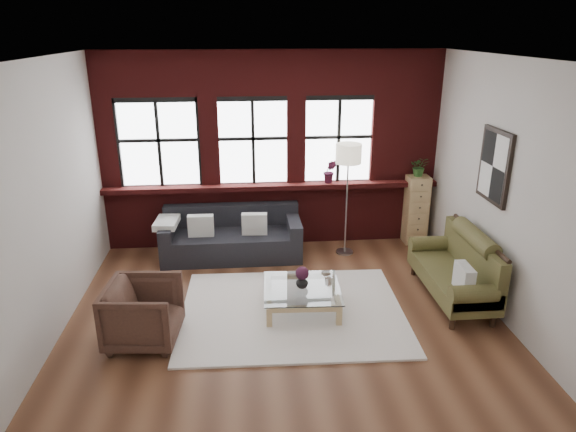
{
  "coord_description": "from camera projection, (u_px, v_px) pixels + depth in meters",
  "views": [
    {
      "loc": [
        -0.48,
        -5.78,
        3.51
      ],
      "look_at": [
        0.1,
        0.6,
        1.15
      ],
      "focal_mm": 32.0,
      "sensor_mm": 36.0,
      "label": 1
    }
  ],
  "objects": [
    {
      "name": "flowers",
      "position": [
        302.0,
        273.0,
        6.62
      ],
      "size": [
        0.18,
        0.18,
        0.18
      ],
      "primitive_type": "sphere",
      "color": "#481832",
      "rests_on": "vase"
    },
    {
      "name": "dark_sofa",
      "position": [
        232.0,
        233.0,
        8.24
      ],
      "size": [
        2.21,
        0.89,
        0.8
      ],
      "primitive_type": null,
      "color": "black",
      "rests_on": "floor"
    },
    {
      "name": "wall_back",
      "position": [
        272.0,
        151.0,
        8.44
      ],
      "size": [
        5.5,
        0.0,
        5.5
      ],
      "primitive_type": "plane",
      "rotation": [
        1.57,
        0.0,
        0.0
      ],
      "color": "beige",
      "rests_on": "ground"
    },
    {
      "name": "wall_right",
      "position": [
        506.0,
        192.0,
        6.34
      ],
      "size": [
        0.0,
        5.0,
        5.0
      ],
      "primitive_type": "plane",
      "rotation": [
        1.57,
        0.0,
        -1.57
      ],
      "color": "beige",
      "rests_on": "ground"
    },
    {
      "name": "shag_rug",
      "position": [
        292.0,
        311.0,
        6.72
      ],
      "size": [
        2.95,
        2.35,
        0.03
      ],
      "primitive_type": "cube",
      "rotation": [
        0.0,
        0.0,
        -0.03
      ],
      "color": "white",
      "rests_on": "floor"
    },
    {
      "name": "floor",
      "position": [
        285.0,
        315.0,
        6.66
      ],
      "size": [
        5.5,
        5.5,
        0.0
      ],
      "primitive_type": "plane",
      "color": "brown",
      "rests_on": "ground"
    },
    {
      "name": "drawer_chest",
      "position": [
        416.0,
        209.0,
        8.76
      ],
      "size": [
        0.36,
        0.36,
        1.18
      ],
      "primitive_type": "cube",
      "color": "tan",
      "rests_on": "floor"
    },
    {
      "name": "potted_plant_top",
      "position": [
        419.0,
        167.0,
        8.5
      ],
      "size": [
        0.35,
        0.32,
        0.33
      ],
      "primitive_type": "imported",
      "rotation": [
        0.0,
        0.0,
        -0.25
      ],
      "color": "#2D5923",
      "rests_on": "drawer_chest"
    },
    {
      "name": "sill_plant",
      "position": [
        330.0,
        171.0,
        8.46
      ],
      "size": [
        0.25,
        0.21,
        0.39
      ],
      "primitive_type": "imported",
      "rotation": [
        0.0,
        0.0,
        -0.19
      ],
      "color": "#481832",
      "rests_on": "sill_ledge"
    },
    {
      "name": "brick_backwall",
      "position": [
        272.0,
        152.0,
        8.38
      ],
      "size": [
        5.5,
        0.12,
        3.2
      ],
      "primitive_type": null,
      "color": "#531313",
      "rests_on": "floor"
    },
    {
      "name": "armchair",
      "position": [
        144.0,
        313.0,
        5.99
      ],
      "size": [
        0.9,
        0.88,
        0.75
      ],
      "primitive_type": "imported",
      "rotation": [
        0.0,
        0.0,
        1.48
      ],
      "color": "#432B21",
      "rests_on": "floor"
    },
    {
      "name": "window_left",
      "position": [
        159.0,
        145.0,
        8.19
      ],
      "size": [
        1.38,
        0.1,
        1.5
      ],
      "primitive_type": null,
      "color": "black",
      "rests_on": "brick_backwall"
    },
    {
      "name": "coffee_table",
      "position": [
        302.0,
        299.0,
        6.75
      ],
      "size": [
        1.03,
        1.03,
        0.33
      ],
      "primitive_type": null,
      "rotation": [
        0.0,
        0.0,
        -0.05
      ],
      "color": "tan",
      "rests_on": "shag_rug"
    },
    {
      "name": "wall_poster",
      "position": [
        495.0,
        166.0,
        6.53
      ],
      "size": [
        0.05,
        0.74,
        0.94
      ],
      "primitive_type": null,
      "color": "black",
      "rests_on": "wall_right"
    },
    {
      "name": "ceiling",
      "position": [
        284.0,
        58.0,
        5.55
      ],
      "size": [
        5.5,
        5.5,
        0.0
      ],
      "primitive_type": "plane",
      "rotation": [
        3.14,
        0.0,
        0.0
      ],
      "color": "white",
      "rests_on": "ground"
    },
    {
      "name": "pillow_b",
      "position": [
        254.0,
        224.0,
        8.11
      ],
      "size": [
        0.41,
        0.16,
        0.34
      ],
      "primitive_type": "cube",
      "rotation": [
        0.0,
        0.0,
        -0.06
      ],
      "color": "silver",
      "rests_on": "dark_sofa"
    },
    {
      "name": "wall_left",
      "position": [
        45.0,
        205.0,
        5.87
      ],
      "size": [
        0.0,
        5.0,
        5.0
      ],
      "primitive_type": "plane",
      "rotation": [
        1.57,
        0.0,
        1.57
      ],
      "color": "beige",
      "rests_on": "ground"
    },
    {
      "name": "pillow_a",
      "position": [
        201.0,
        226.0,
        8.04
      ],
      "size": [
        0.4,
        0.15,
        0.34
      ],
      "primitive_type": "cube",
      "rotation": [
        0.0,
        0.0,
        -0.01
      ],
      "color": "silver",
      "rests_on": "dark_sofa"
    },
    {
      "name": "pillow_settee",
      "position": [
        464.0,
        278.0,
        6.38
      ],
      "size": [
        0.15,
        0.38,
        0.34
      ],
      "primitive_type": "cube",
      "rotation": [
        0.0,
        0.0,
        -0.03
      ],
      "color": "silver",
      "rests_on": "vintage_settee"
    },
    {
      "name": "vase",
      "position": [
        302.0,
        282.0,
        6.66
      ],
      "size": [
        0.2,
        0.2,
        0.17
      ],
      "primitive_type": "imported",
      "rotation": [
        0.0,
        0.0,
        -0.27
      ],
      "color": "#B2B2B2",
      "rests_on": "coffee_table"
    },
    {
      "name": "vintage_settee",
      "position": [
        452.0,
        267.0,
        6.92
      ],
      "size": [
        0.78,
        1.75,
        0.93
      ],
      "primitive_type": null,
      "color": "#4F4B24",
      "rests_on": "floor"
    },
    {
      "name": "window_right",
      "position": [
        338.0,
        141.0,
        8.43
      ],
      "size": [
        1.38,
        0.1,
        1.5
      ],
      "primitive_type": null,
      "color": "black",
      "rests_on": "brick_backwall"
    },
    {
      "name": "floor_lamp",
      "position": [
        347.0,
        196.0,
        8.16
      ],
      "size": [
        0.4,
        0.4,
        1.98
      ],
      "primitive_type": null,
      "color": "#A5A5A8",
      "rests_on": "floor"
    },
    {
      "name": "sill_ledge",
      "position": [
        272.0,
        186.0,
        8.49
      ],
      "size": [
        5.5,
        0.3,
        0.08
      ],
      "primitive_type": "cube",
      "color": "#531313",
      "rests_on": "brick_backwall"
    },
    {
      "name": "wall_front",
      "position": [
        313.0,
        304.0,
        3.77
      ],
      "size": [
        5.5,
        0.0,
        5.5
      ],
      "primitive_type": "plane",
      "rotation": [
        -1.57,
        0.0,
        0.0
      ],
      "color": "beige",
      "rests_on": "ground"
    },
    {
      "name": "window_mid",
      "position": [
        253.0,
        143.0,
        8.31
      ],
      "size": [
        1.38,
        0.1,
        1.5
      ],
      "primitive_type": null,
      "color": "black",
      "rests_on": "brick_backwall"
    }
  ]
}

